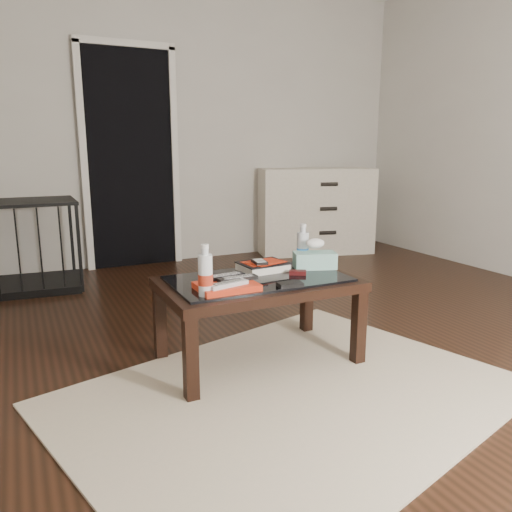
{
  "coord_description": "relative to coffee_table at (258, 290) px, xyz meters",
  "views": [
    {
      "loc": [
        -1.4,
        -2.3,
        1.13
      ],
      "look_at": [
        -0.26,
        0.06,
        0.55
      ],
      "focal_mm": 35.0,
      "sensor_mm": 36.0,
      "label": 1
    }
  ],
  "objects": [
    {
      "name": "ipod",
      "position": [
        0.05,
        0.09,
        0.12
      ],
      "size": [
        0.08,
        0.11,
        0.02
      ],
      "primitive_type": "cube",
      "rotation": [
        0.0,
        0.0,
        -0.12
      ],
      "color": "black",
      "rests_on": "dvd_mailers"
    },
    {
      "name": "dvd_mailers",
      "position": [
        0.08,
        0.12,
        0.11
      ],
      "size": [
        0.2,
        0.16,
        0.01
      ],
      "primitive_type": "cube",
      "rotation": [
        0.0,
        0.0,
        0.11
      ],
      "color": "#AF220B",
      "rests_on": "textbook"
    },
    {
      "name": "flip_phone",
      "position": [
        0.22,
        -0.03,
        0.08
      ],
      "size": [
        0.1,
        0.09,
        0.02
      ],
      "primitive_type": "cube",
      "rotation": [
        0.0,
        0.0,
        -0.55
      ],
      "color": "#330B0C",
      "rests_on": "coffee_table"
    },
    {
      "name": "water_bottle_left",
      "position": [
        -0.35,
        -0.18,
        0.18
      ],
      "size": [
        0.08,
        0.08,
        0.24
      ],
      "primitive_type": "cylinder",
      "rotation": [
        0.0,
        0.0,
        0.23
      ],
      "color": "white",
      "rests_on": "coffee_table"
    },
    {
      "name": "remote_silver",
      "position": [
        -0.24,
        -0.18,
        0.11
      ],
      "size": [
        0.21,
        0.09,
        0.02
      ],
      "primitive_type": "cube",
      "rotation": [
        0.0,
        0.0,
        0.23
      ],
      "color": "silver",
      "rests_on": "magazines"
    },
    {
      "name": "rug",
      "position": [
        -0.03,
        -0.42,
        -0.39
      ],
      "size": [
        2.33,
        1.98,
        0.01
      ],
      "primitive_type": "cube",
      "rotation": [
        0.0,
        0.0,
        0.27
      ],
      "color": "#B9AB8F",
      "rests_on": "ground"
    },
    {
      "name": "remote_black_back",
      "position": [
        -0.2,
        -0.04,
        0.11
      ],
      "size": [
        0.2,
        0.07,
        0.02
      ],
      "primitive_type": "cube",
      "rotation": [
        0.0,
        0.0,
        0.13
      ],
      "color": "black",
      "rests_on": "magazines"
    },
    {
      "name": "tissue_box",
      "position": [
        0.38,
        0.05,
        0.11
      ],
      "size": [
        0.26,
        0.19,
        0.09
      ],
      "primitive_type": "cube",
      "rotation": [
        0.0,
        0.0,
        -0.33
      ],
      "color": "teal",
      "rests_on": "coffee_table"
    },
    {
      "name": "room_shell",
      "position": [
        0.3,
        0.05,
        1.22
      ],
      "size": [
        5.0,
        5.0,
        5.0
      ],
      "color": "beige",
      "rests_on": "ground"
    },
    {
      "name": "doorway",
      "position": [
        -0.1,
        2.52,
        0.63
      ],
      "size": [
        0.9,
        0.08,
        2.07
      ],
      "color": "black",
      "rests_on": "ground"
    },
    {
      "name": "pet_crate",
      "position": [
        -1.12,
        2.05,
        -0.17
      ],
      "size": [
        0.95,
        0.68,
        0.71
      ],
      "rotation": [
        0.0,
        0.0,
        -0.09
      ],
      "color": "black",
      "rests_on": "ground"
    },
    {
      "name": "ground",
      "position": [
        0.3,
        0.05,
        -0.4
      ],
      "size": [
        5.0,
        5.0,
        0.0
      ],
      "primitive_type": "plane",
      "color": "black",
      "rests_on": "ground"
    },
    {
      "name": "coffee_table",
      "position": [
        0.0,
        0.0,
        0.0
      ],
      "size": [
        1.0,
        0.6,
        0.46
      ],
      "color": "black",
      "rests_on": "ground"
    },
    {
      "name": "water_bottle_right",
      "position": [
        0.35,
        0.14,
        0.18
      ],
      "size": [
        0.08,
        0.08,
        0.24
      ],
      "primitive_type": "cylinder",
      "rotation": [
        0.0,
        0.0,
        0.22
      ],
      "color": "silver",
      "rests_on": "coffee_table"
    },
    {
      "name": "dresser",
      "position": [
        1.79,
        2.28,
        0.05
      ],
      "size": [
        1.29,
        0.77,
        0.9
      ],
      "rotation": [
        0.0,
        0.0,
        -0.24
      ],
      "color": "beige",
      "rests_on": "ground"
    },
    {
      "name": "wallet",
      "position": [
        0.07,
        -0.22,
        0.07
      ],
      "size": [
        0.13,
        0.09,
        0.02
      ],
      "primitive_type": "cube",
      "rotation": [
        0.0,
        0.0,
        -0.13
      ],
      "color": "black",
      "rests_on": "coffee_table"
    },
    {
      "name": "remote_black_front",
      "position": [
        -0.16,
        -0.11,
        0.11
      ],
      "size": [
        0.2,
        0.06,
        0.02
      ],
      "primitive_type": "cube",
      "rotation": [
        0.0,
        0.0,
        0.03
      ],
      "color": "black",
      "rests_on": "magazines"
    },
    {
      "name": "textbook",
      "position": [
        0.09,
        0.12,
        0.09
      ],
      "size": [
        0.26,
        0.22,
        0.05
      ],
      "primitive_type": "cube",
      "rotation": [
        0.0,
        0.0,
        0.07
      ],
      "color": "black",
      "rests_on": "coffee_table"
    },
    {
      "name": "magazines",
      "position": [
        -0.23,
        -0.13,
        0.08
      ],
      "size": [
        0.28,
        0.21,
        0.03
      ],
      "primitive_type": "cube",
      "rotation": [
        0.0,
        0.0,
        0.01
      ],
      "color": "red",
      "rests_on": "coffee_table"
    }
  ]
}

